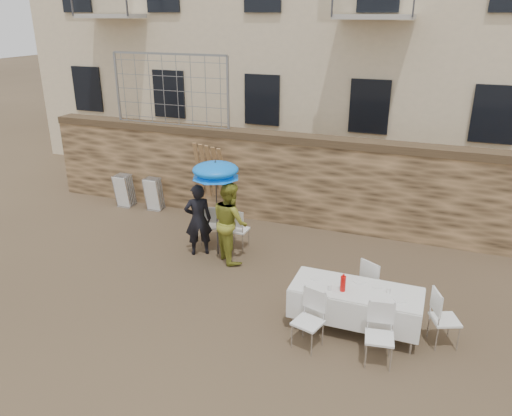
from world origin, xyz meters
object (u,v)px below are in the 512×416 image
(woman_dress, at_px, (230,222))
(couple_chair_right, at_px, (238,228))
(banquet_table, at_px, (356,291))
(table_chair_front_left, at_px, (308,321))
(couple_chair_left, at_px, (210,224))
(soda_bottle, at_px, (343,284))
(man_suit, at_px, (198,220))
(chair_stack_left, at_px, (128,188))
(umbrella, at_px, (216,173))
(table_chair_side, at_px, (445,318))
(table_chair_back, at_px, (375,283))
(chair_stack_right, at_px, (156,192))
(table_chair_front_right, at_px, (380,336))

(woman_dress, distance_m, couple_chair_right, 0.68)
(banquet_table, distance_m, table_chair_front_left, 0.99)
(couple_chair_left, relative_size, soda_bottle, 3.69)
(man_suit, distance_m, chair_stack_left, 3.80)
(umbrella, relative_size, table_chair_side, 2.07)
(banquet_table, xyz_separation_m, table_chair_side, (1.40, 0.10, -0.25))
(umbrella, bearing_deg, table_chair_back, -14.48)
(couple_chair_left, distance_m, chair_stack_left, 3.52)
(table_chair_front_left, bearing_deg, table_chair_side, 38.77)
(woman_dress, bearing_deg, table_chair_front_left, 178.47)
(chair_stack_right, bearing_deg, table_chair_front_left, -38.98)
(chair_stack_left, bearing_deg, couple_chair_right, -20.57)
(woman_dress, distance_m, chair_stack_left, 4.45)
(man_suit, distance_m, table_chair_side, 5.32)
(umbrella, height_order, couple_chair_left, umbrella)
(umbrella, bearing_deg, soda_bottle, -30.90)
(table_chair_front_left, bearing_deg, table_chair_front_right, 15.75)
(woman_dress, height_order, table_chair_front_left, woman_dress)
(banquet_table, bearing_deg, couple_chair_right, 144.30)
(man_suit, height_order, chair_stack_left, man_suit)
(table_chair_front_right, bearing_deg, man_suit, 142.01)
(table_chair_front_left, relative_size, chair_stack_right, 1.04)
(man_suit, relative_size, soda_bottle, 6.17)
(couple_chair_left, distance_m, soda_bottle, 4.21)
(umbrella, xyz_separation_m, banquet_table, (3.30, -1.70, -1.14))
(table_chair_side, bearing_deg, soda_bottle, 76.27)
(umbrella, xyz_separation_m, table_chair_front_right, (3.80, -2.45, -1.39))
(man_suit, xyz_separation_m, banquet_table, (3.70, -1.60, -0.07))
(man_suit, xyz_separation_m, umbrella, (0.40, 0.10, 1.07))
(table_chair_back, height_order, chair_stack_right, table_chair_back)
(soda_bottle, bearing_deg, banquet_table, 36.87)
(banquet_table, height_order, table_chair_side, table_chair_side)
(banquet_table, distance_m, table_chair_front_right, 0.94)
(couple_chair_left, bearing_deg, table_chair_back, 144.93)
(table_chair_front_left, bearing_deg, couple_chair_right, 145.29)
(table_chair_front_left, bearing_deg, table_chair_back, 78.45)
(umbrella, distance_m, table_chair_side, 5.16)
(umbrella, distance_m, table_chair_back, 3.87)
(couple_chair_right, height_order, table_chair_back, same)
(banquet_table, bearing_deg, chair_stack_right, 148.90)
(man_suit, xyz_separation_m, table_chair_side, (5.10, -1.50, -0.32))
(man_suit, relative_size, banquet_table, 0.76)
(couple_chair_right, bearing_deg, man_suit, 39.38)
(table_chair_front_left, bearing_deg, couple_chair_left, 152.60)
(woman_dress, bearing_deg, table_chair_side, -155.52)
(man_suit, bearing_deg, umbrella, 162.05)
(couple_chair_right, relative_size, table_chair_front_left, 1.00)
(woman_dress, xyz_separation_m, chair_stack_left, (-3.95, 2.01, -0.41))
(banquet_table, bearing_deg, umbrella, 152.68)
(chair_stack_left, relative_size, chair_stack_right, 1.00)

